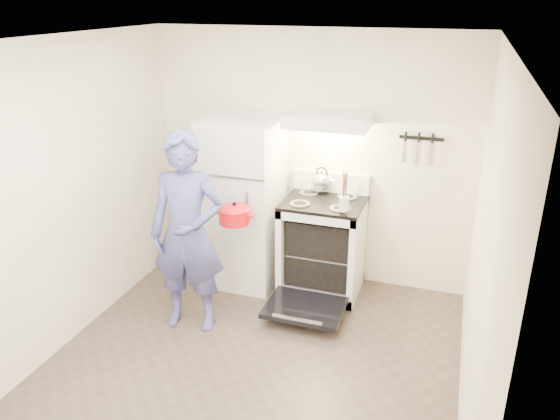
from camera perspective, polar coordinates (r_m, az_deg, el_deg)
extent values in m
plane|color=#4B3F35|center=(4.49, -3.61, -16.65)|extent=(3.60, 3.60, 0.00)
cube|color=white|center=(5.44, 3.19, 5.34)|extent=(3.20, 0.02, 2.50)
cube|color=silver|center=(5.44, -3.79, 0.85)|extent=(0.70, 0.70, 1.70)
cube|color=silver|center=(5.38, 4.45, -3.92)|extent=(0.76, 0.65, 0.92)
cube|color=black|center=(5.19, 4.60, 0.81)|extent=(0.76, 0.65, 0.03)
cube|color=silver|center=(5.41, 5.38, 2.96)|extent=(0.76, 0.07, 0.20)
cube|color=black|center=(5.03, 2.63, -10.16)|extent=(0.70, 0.54, 0.04)
cube|color=gray|center=(5.39, 4.45, -4.12)|extent=(0.60, 0.52, 0.01)
cube|color=silver|center=(5.04, 5.08, 9.36)|extent=(0.76, 0.50, 0.12)
cube|color=black|center=(5.18, 14.56, 7.28)|extent=(0.40, 0.02, 0.03)
cylinder|color=#957255|center=(5.39, 4.89, -3.97)|extent=(0.32, 0.32, 0.02)
cylinder|color=silver|center=(4.87, 6.71, 0.65)|extent=(0.11, 0.11, 0.13)
imported|color=navy|center=(4.69, -9.64, -2.45)|extent=(0.71, 0.52, 1.77)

